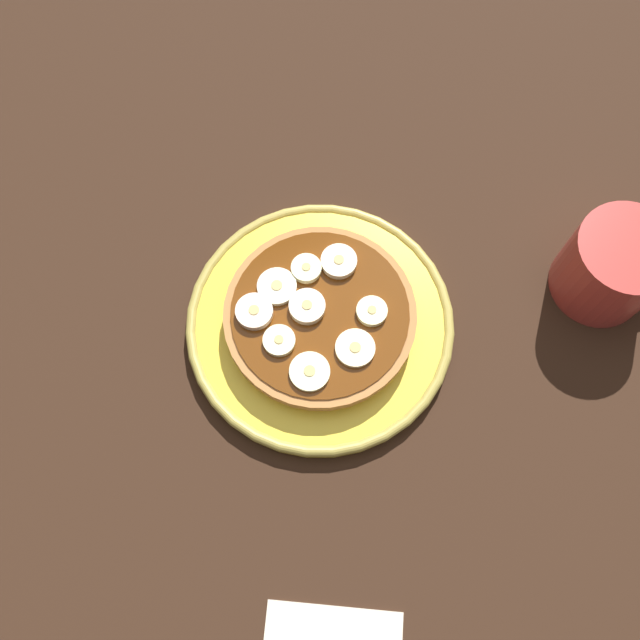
{
  "coord_description": "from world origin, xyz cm",
  "views": [
    {
      "loc": [
        -6.22,
        -20.57,
        59.08
      ],
      "look_at": [
        0.0,
        0.0,
        1.85
      ],
      "focal_mm": 37.78,
      "sensor_mm": 36.0,
      "label": 1
    }
  ],
  "objects_px": {
    "banana_slice_3": "(355,348)",
    "coffee_mug": "(616,265)",
    "pancake_stack": "(318,316)",
    "banana_slice_7": "(310,372)",
    "banana_slice_6": "(279,341)",
    "banana_slice_4": "(277,287)",
    "banana_slice_8": "(306,269)",
    "plate": "(320,324)",
    "banana_slice_1": "(372,311)",
    "banana_slice_2": "(254,312)",
    "banana_slice_0": "(307,307)",
    "banana_slice_5": "(339,262)"
  },
  "relations": [
    {
      "from": "banana_slice_0",
      "to": "banana_slice_5",
      "type": "distance_m",
      "value": 0.05
    },
    {
      "from": "banana_slice_6",
      "to": "coffee_mug",
      "type": "distance_m",
      "value": 0.31
    },
    {
      "from": "coffee_mug",
      "to": "banana_slice_3",
      "type": "bearing_deg",
      "value": -178.43
    },
    {
      "from": "banana_slice_4",
      "to": "plate",
      "type": "bearing_deg",
      "value": -48.19
    },
    {
      "from": "banana_slice_2",
      "to": "banana_slice_0",
      "type": "bearing_deg",
      "value": -10.93
    },
    {
      "from": "plate",
      "to": "banana_slice_3",
      "type": "xyz_separation_m",
      "value": [
        0.02,
        -0.04,
        0.03
      ]
    },
    {
      "from": "banana_slice_3",
      "to": "coffee_mug",
      "type": "distance_m",
      "value": 0.25
    },
    {
      "from": "pancake_stack",
      "to": "banana_slice_6",
      "type": "distance_m",
      "value": 0.05
    },
    {
      "from": "banana_slice_2",
      "to": "banana_slice_5",
      "type": "height_order",
      "value": "same"
    },
    {
      "from": "banana_slice_4",
      "to": "pancake_stack",
      "type": "bearing_deg",
      "value": -48.76
    },
    {
      "from": "banana_slice_0",
      "to": "banana_slice_8",
      "type": "xyz_separation_m",
      "value": [
        0.01,
        0.04,
        -0.0
      ]
    },
    {
      "from": "banana_slice_4",
      "to": "banana_slice_7",
      "type": "height_order",
      "value": "same"
    },
    {
      "from": "banana_slice_3",
      "to": "coffee_mug",
      "type": "bearing_deg",
      "value": 1.57
    },
    {
      "from": "plate",
      "to": "banana_slice_7",
      "type": "bearing_deg",
      "value": -115.89
    },
    {
      "from": "pancake_stack",
      "to": "banana_slice_6",
      "type": "relative_size",
      "value": 6.35
    },
    {
      "from": "banana_slice_3",
      "to": "banana_slice_7",
      "type": "relative_size",
      "value": 0.99
    },
    {
      "from": "banana_slice_4",
      "to": "coffee_mug",
      "type": "relative_size",
      "value": 0.29
    },
    {
      "from": "banana_slice_8",
      "to": "banana_slice_7",
      "type": "bearing_deg",
      "value": -104.53
    },
    {
      "from": "banana_slice_4",
      "to": "banana_slice_3",
      "type": "bearing_deg",
      "value": -56.88
    },
    {
      "from": "banana_slice_3",
      "to": "banana_slice_5",
      "type": "height_order",
      "value": "banana_slice_5"
    },
    {
      "from": "banana_slice_2",
      "to": "banana_slice_4",
      "type": "bearing_deg",
      "value": 35.04
    },
    {
      "from": "banana_slice_1",
      "to": "banana_slice_6",
      "type": "distance_m",
      "value": 0.09
    },
    {
      "from": "pancake_stack",
      "to": "banana_slice_4",
      "type": "distance_m",
      "value": 0.05
    },
    {
      "from": "banana_slice_2",
      "to": "banana_slice_1",
      "type": "bearing_deg",
      "value": -16.43
    },
    {
      "from": "pancake_stack",
      "to": "banana_slice_2",
      "type": "relative_size",
      "value": 5.44
    },
    {
      "from": "plate",
      "to": "banana_slice_0",
      "type": "bearing_deg",
      "value": 144.97
    },
    {
      "from": "banana_slice_2",
      "to": "banana_slice_3",
      "type": "relative_size",
      "value": 0.95
    },
    {
      "from": "banana_slice_4",
      "to": "banana_slice_8",
      "type": "distance_m",
      "value": 0.03
    },
    {
      "from": "pancake_stack",
      "to": "banana_slice_5",
      "type": "relative_size",
      "value": 5.48
    },
    {
      "from": "plate",
      "to": "coffee_mug",
      "type": "relative_size",
      "value": 2.02
    },
    {
      "from": "pancake_stack",
      "to": "banana_slice_7",
      "type": "bearing_deg",
      "value": -114.21
    },
    {
      "from": "banana_slice_6",
      "to": "banana_slice_8",
      "type": "height_order",
      "value": "same"
    },
    {
      "from": "banana_slice_5",
      "to": "coffee_mug",
      "type": "height_order",
      "value": "coffee_mug"
    },
    {
      "from": "plate",
      "to": "banana_slice_8",
      "type": "xyz_separation_m",
      "value": [
        -0.0,
        0.04,
        0.03
      ]
    },
    {
      "from": "banana_slice_8",
      "to": "banana_slice_5",
      "type": "bearing_deg",
      "value": -3.59
    },
    {
      "from": "banana_slice_3",
      "to": "banana_slice_4",
      "type": "xyz_separation_m",
      "value": [
        -0.05,
        0.08,
        0.0
      ]
    },
    {
      "from": "banana_slice_4",
      "to": "banana_slice_6",
      "type": "bearing_deg",
      "value": -103.42
    },
    {
      "from": "banana_slice_1",
      "to": "banana_slice_6",
      "type": "bearing_deg",
      "value": -178.16
    },
    {
      "from": "banana_slice_3",
      "to": "banana_slice_2",
      "type": "bearing_deg",
      "value": 142.44
    },
    {
      "from": "banana_slice_1",
      "to": "banana_slice_5",
      "type": "xyz_separation_m",
      "value": [
        -0.01,
        0.05,
        0.0
      ]
    },
    {
      "from": "banana_slice_7",
      "to": "coffee_mug",
      "type": "height_order",
      "value": "coffee_mug"
    },
    {
      "from": "banana_slice_2",
      "to": "banana_slice_3",
      "type": "height_order",
      "value": "banana_slice_2"
    },
    {
      "from": "banana_slice_1",
      "to": "banana_slice_5",
      "type": "bearing_deg",
      "value": 103.84
    },
    {
      "from": "banana_slice_3",
      "to": "plate",
      "type": "bearing_deg",
      "value": 114.59
    },
    {
      "from": "banana_slice_0",
      "to": "banana_slice_7",
      "type": "bearing_deg",
      "value": -104.38
    },
    {
      "from": "banana_slice_2",
      "to": "coffee_mug",
      "type": "xyz_separation_m",
      "value": [
        0.32,
        -0.05,
        -0.0
      ]
    },
    {
      "from": "plate",
      "to": "banana_slice_1",
      "type": "relative_size",
      "value": 8.95
    },
    {
      "from": "banana_slice_7",
      "to": "plate",
      "type": "bearing_deg",
      "value": 64.11
    },
    {
      "from": "banana_slice_0",
      "to": "coffee_mug",
      "type": "relative_size",
      "value": 0.26
    },
    {
      "from": "banana_slice_5",
      "to": "banana_slice_8",
      "type": "distance_m",
      "value": 0.03
    }
  ]
}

